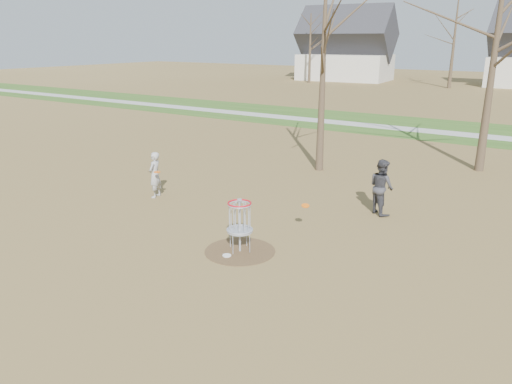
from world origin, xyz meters
TOP-DOWN VIEW (x-y plane):
  - ground at (0.00, 0.00)m, footprint 160.00×160.00m
  - green_band at (0.00, 21.00)m, footprint 160.00×8.00m
  - footpath at (0.00, 20.00)m, footprint 160.00×1.50m
  - dirt_circle at (0.00, 0.00)m, footprint 1.80×1.80m
  - player_standing at (-4.99, 2.14)m, footprint 0.50×0.64m
  - player_throwing at (1.95, 4.70)m, footprint 1.05×1.00m
  - disc_grounded at (-0.10, -0.43)m, footprint 0.22×0.22m
  - discs_in_play at (-1.79, 1.93)m, footprint 5.65×0.30m
  - disc_golf_basket at (0.00, 0.00)m, footprint 0.64×0.64m

SIDE VIEW (x-z plane):
  - ground at x=0.00m, z-range 0.00..0.00m
  - green_band at x=0.00m, z-range 0.00..0.01m
  - dirt_circle at x=0.00m, z-range 0.00..0.01m
  - footpath at x=0.00m, z-range 0.01..0.02m
  - disc_grounded at x=-0.10m, z-range 0.01..0.03m
  - player_standing at x=-4.99m, z-range 0.00..1.56m
  - player_throwing at x=1.95m, z-range 0.00..1.71m
  - discs_in_play at x=-1.79m, z-range 0.78..1.01m
  - disc_golf_basket at x=0.00m, z-range 0.24..1.59m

